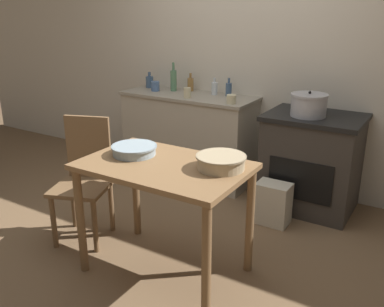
% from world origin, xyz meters
% --- Properties ---
extents(ground_plane, '(14.00, 14.00, 0.00)m').
position_xyz_m(ground_plane, '(0.00, 0.00, 0.00)').
color(ground_plane, brown).
extents(wall_back, '(8.00, 0.07, 2.55)m').
position_xyz_m(wall_back, '(0.00, 1.58, 1.27)').
color(wall_back, beige).
rests_on(wall_back, ground_plane).
extents(counter_cabinet, '(1.38, 0.54, 0.90)m').
position_xyz_m(counter_cabinet, '(-0.51, 1.29, 0.45)').
color(counter_cabinet, '#B2A893').
rests_on(counter_cabinet, ground_plane).
extents(stove, '(0.81, 0.64, 0.86)m').
position_xyz_m(stove, '(0.80, 1.25, 0.43)').
color(stove, '#38332D').
rests_on(stove, ground_plane).
extents(work_table, '(1.07, 0.69, 0.79)m').
position_xyz_m(work_table, '(0.26, -0.24, 0.67)').
color(work_table, olive).
rests_on(work_table, ground_plane).
extents(chair, '(0.51, 0.51, 0.95)m').
position_xyz_m(chair, '(-0.56, -0.16, 0.50)').
color(chair, brown).
rests_on(chair, ground_plane).
extents(flour_sack, '(0.28, 0.19, 0.36)m').
position_xyz_m(flour_sack, '(0.64, 0.78, 0.18)').
color(flour_sack, beige).
rests_on(flour_sack, ground_plane).
extents(stock_pot, '(0.31, 0.31, 0.21)m').
position_xyz_m(stock_pot, '(0.75, 1.17, 0.96)').
color(stock_pot, '#A8A8AD').
rests_on(stock_pot, stove).
extents(mixing_bowl_large, '(0.31, 0.31, 0.06)m').
position_xyz_m(mixing_bowl_large, '(-0.01, -0.20, 0.83)').
color(mixing_bowl_large, '#93A8B2').
rests_on(mixing_bowl_large, work_table).
extents(mixing_bowl_small, '(0.31, 0.31, 0.09)m').
position_xyz_m(mixing_bowl_small, '(0.61, -0.13, 0.84)').
color(mixing_bowl_small, tan).
rests_on(mixing_bowl_small, work_table).
extents(bottle_far_left, '(0.06, 0.06, 0.18)m').
position_xyz_m(bottle_far_left, '(-0.12, 1.41, 0.96)').
color(bottle_far_left, '#3D5675').
rests_on(bottle_far_left, counter_cabinet).
extents(bottle_left, '(0.07, 0.07, 0.29)m').
position_xyz_m(bottle_left, '(-0.73, 1.36, 1.01)').
color(bottle_left, '#517F5B').
rests_on(bottle_left, counter_cabinet).
extents(bottle_mid_left, '(0.06, 0.06, 0.19)m').
position_xyz_m(bottle_mid_left, '(-0.58, 1.45, 0.97)').
color(bottle_mid_left, olive).
rests_on(bottle_mid_left, counter_cabinet).
extents(bottle_center_left, '(0.08, 0.08, 0.17)m').
position_xyz_m(bottle_center_left, '(-1.06, 1.38, 0.96)').
color(bottle_center_left, '#3D5675').
rests_on(bottle_center_left, counter_cabinet).
extents(bottle_center, '(0.06, 0.06, 0.17)m').
position_xyz_m(bottle_center, '(-0.27, 1.41, 0.96)').
color(bottle_center, silver).
rests_on(bottle_center, counter_cabinet).
extents(cup_center_right, '(0.09, 0.09, 0.10)m').
position_xyz_m(cup_center_right, '(-0.89, 1.25, 0.95)').
color(cup_center_right, '#4C6B99').
rests_on(cup_center_right, counter_cabinet).
extents(cup_mid_right, '(0.09, 0.09, 0.08)m').
position_xyz_m(cup_mid_right, '(0.05, 1.12, 0.94)').
color(cup_mid_right, beige).
rests_on(cup_mid_right, counter_cabinet).
extents(cup_right, '(0.07, 0.07, 0.10)m').
position_xyz_m(cup_right, '(-0.42, 1.13, 0.95)').
color(cup_right, beige).
rests_on(cup_right, counter_cabinet).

